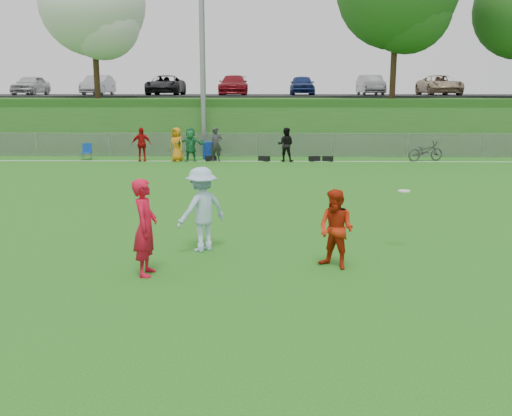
{
  "coord_description": "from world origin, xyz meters",
  "views": [
    {
      "loc": [
        0.5,
        -10.64,
        3.66
      ],
      "look_at": [
        0.28,
        0.5,
        1.3
      ],
      "focal_mm": 40.0,
      "sensor_mm": 36.0,
      "label": 1
    }
  ],
  "objects_px": {
    "player_red_center": "(336,229)",
    "bicycle": "(425,151)",
    "player_red_left": "(145,227)",
    "recycling_bin": "(208,150)",
    "player_blue": "(202,209)",
    "frisbee": "(404,191)"
  },
  "relations": [
    {
      "from": "player_red_left",
      "to": "recycling_bin",
      "type": "relative_size",
      "value": 2.16
    },
    {
      "from": "frisbee",
      "to": "player_red_center",
      "type": "bearing_deg",
      "value": -140.67
    },
    {
      "from": "player_red_center",
      "to": "player_red_left",
      "type": "bearing_deg",
      "value": -133.41
    },
    {
      "from": "player_red_left",
      "to": "player_red_center",
      "type": "height_order",
      "value": "player_red_left"
    },
    {
      "from": "player_red_left",
      "to": "player_blue",
      "type": "distance_m",
      "value": 1.96
    },
    {
      "from": "player_red_left",
      "to": "player_red_center",
      "type": "relative_size",
      "value": 1.18
    },
    {
      "from": "player_blue",
      "to": "recycling_bin",
      "type": "xyz_separation_m",
      "value": [
        -1.61,
        17.09,
        -0.51
      ]
    },
    {
      "from": "player_red_center",
      "to": "frisbee",
      "type": "height_order",
      "value": "player_red_center"
    },
    {
      "from": "player_blue",
      "to": "bicycle",
      "type": "distance_m",
      "value": 18.87
    },
    {
      "from": "player_blue",
      "to": "bicycle",
      "type": "height_order",
      "value": "player_blue"
    },
    {
      "from": "player_blue",
      "to": "frisbee",
      "type": "distance_m",
      "value": 4.59
    },
    {
      "from": "frisbee",
      "to": "recycling_bin",
      "type": "height_order",
      "value": "frisbee"
    },
    {
      "from": "bicycle",
      "to": "player_red_left",
      "type": "bearing_deg",
      "value": 132.25
    },
    {
      "from": "player_blue",
      "to": "player_red_center",
      "type": "bearing_deg",
      "value": 115.64
    },
    {
      "from": "player_red_left",
      "to": "frisbee",
      "type": "bearing_deg",
      "value": -70.37
    },
    {
      "from": "player_red_center",
      "to": "frisbee",
      "type": "distance_m",
      "value": 2.24
    },
    {
      "from": "player_red_left",
      "to": "recycling_bin",
      "type": "height_order",
      "value": "player_red_left"
    },
    {
      "from": "player_red_center",
      "to": "frisbee",
      "type": "xyz_separation_m",
      "value": [
        1.68,
        1.38,
        0.55
      ]
    },
    {
      "from": "recycling_bin",
      "to": "bicycle",
      "type": "distance_m",
      "value": 11.1
    },
    {
      "from": "recycling_bin",
      "to": "bicycle",
      "type": "bearing_deg",
      "value": -3.95
    },
    {
      "from": "player_red_center",
      "to": "bicycle",
      "type": "xyz_separation_m",
      "value": [
        6.57,
        17.54,
        -0.31
      ]
    },
    {
      "from": "recycling_bin",
      "to": "player_red_left",
      "type": "bearing_deg",
      "value": -87.88
    }
  ]
}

